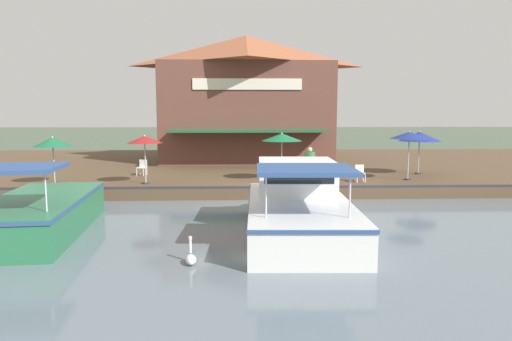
# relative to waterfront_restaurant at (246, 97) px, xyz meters

# --- Properties ---
(ground_plane) EXTENTS (220.00, 220.00, 0.00)m
(ground_plane) POSITION_rel_waterfront_restaurant_xyz_m (13.17, 1.15, -5.12)
(ground_plane) COLOR #4C5B47
(quay_deck) EXTENTS (22.00, 56.00, 0.60)m
(quay_deck) POSITION_rel_waterfront_restaurant_xyz_m (2.17, 1.15, -4.82)
(quay_deck) COLOR brown
(quay_deck) RESTS_ON ground
(quay_edge_fender) EXTENTS (0.20, 50.40, 0.10)m
(quay_edge_fender) POSITION_rel_waterfront_restaurant_xyz_m (13.07, 1.15, -4.47)
(quay_edge_fender) COLOR #2D2D33
(quay_edge_fender) RESTS_ON quay_deck
(waterfront_restaurant) EXTENTS (10.70, 12.04, 8.89)m
(waterfront_restaurant) POSITION_rel_waterfront_restaurant_xyz_m (0.00, 0.00, 0.00)
(waterfront_restaurant) COLOR brown
(waterfront_restaurant) RESTS_ON quay_deck
(patio_umbrella_far_corner) EXTENTS (1.77, 1.77, 2.28)m
(patio_umbrella_far_corner) POSITION_rel_waterfront_restaurant_xyz_m (11.47, -9.40, -2.50)
(patio_umbrella_far_corner) COLOR #B7B7B7
(patio_umbrella_far_corner) RESTS_ON quay_deck
(patio_umbrella_mid_patio_left) EXTENTS (2.29, 2.29, 2.41)m
(patio_umbrella_mid_patio_left) POSITION_rel_waterfront_restaurant_xyz_m (8.48, 9.50, -2.42)
(patio_umbrella_mid_patio_left) COLOR #B7B7B7
(patio_umbrella_mid_patio_left) RESTS_ON quay_deck
(patio_umbrella_mid_patio_right) EXTENTS (2.03, 2.03, 2.42)m
(patio_umbrella_mid_patio_right) POSITION_rel_waterfront_restaurant_xyz_m (10.64, 1.62, -2.34)
(patio_umbrella_mid_patio_right) COLOR #B7B7B7
(patio_umbrella_mid_patio_right) RESTS_ON quay_deck
(patio_umbrella_by_entrance) EXTENTS (1.94, 1.94, 2.49)m
(patio_umbrella_by_entrance) POSITION_rel_waterfront_restaurant_xyz_m (10.71, 8.08, -2.26)
(patio_umbrella_by_entrance) COLOR #B7B7B7
(patio_umbrella_by_entrance) RESTS_ON quay_deck
(patio_umbrella_back_row) EXTENTS (1.70, 1.70, 2.35)m
(patio_umbrella_back_row) POSITION_rel_waterfront_restaurant_xyz_m (11.52, -5.04, -2.40)
(patio_umbrella_back_row) COLOR #B7B7B7
(patio_umbrella_back_row) RESTS_ON quay_deck
(cafe_chair_far_corner_seat) EXTENTS (0.54, 0.54, 0.85)m
(cafe_chair_far_corner_seat) POSITION_rel_waterfront_restaurant_xyz_m (8.47, -5.85, -4.05)
(cafe_chair_far_corner_seat) COLOR white
(cafe_chair_far_corner_seat) RESTS_ON quay_deck
(cafe_chair_mid_patio) EXTENTS (0.58, 0.58, 0.85)m
(cafe_chair_mid_patio) POSITION_rel_waterfront_restaurant_xyz_m (8.60, 4.14, -4.05)
(cafe_chair_mid_patio) COLOR white
(cafe_chair_mid_patio) RESTS_ON quay_deck
(cafe_chair_facing_river) EXTENTS (0.44, 0.44, 0.85)m
(cafe_chair_facing_river) POSITION_rel_waterfront_restaurant_xyz_m (11.33, 5.44, -4.05)
(cafe_chair_facing_river) COLOR white
(cafe_chair_facing_river) RESTS_ON quay_deck
(person_at_quay_edge) EXTENTS (0.50, 0.50, 1.76)m
(person_at_quay_edge) POSITION_rel_waterfront_restaurant_xyz_m (11.70, 2.88, -3.41)
(person_at_quay_edge) COLOR gold
(person_at_quay_edge) RESTS_ON quay_deck
(motorboat_outer_channel) EXTENTS (8.59, 3.51, 2.39)m
(motorboat_outer_channel) POSITION_rel_waterfront_restaurant_xyz_m (18.27, 1.44, -4.23)
(motorboat_outer_channel) COLOR white
(motorboat_outer_channel) RESTS_ON river_water
(motorboat_fourth_along) EXTENTS (8.07, 3.45, 2.39)m
(motorboat_fourth_along) POSITION_rel_waterfront_restaurant_xyz_m (17.90, -7.15, -4.39)
(motorboat_fourth_along) COLOR #287047
(motorboat_fourth_along) RESTS_ON river_water
(swan) EXTENTS (0.62, 0.36, 0.69)m
(swan) POSITION_rel_waterfront_restaurant_xyz_m (21.92, -1.79, -4.89)
(swan) COLOR white
(swan) RESTS_ON river_water
(tree_upstream_bank) EXTENTS (4.61, 4.39, 6.97)m
(tree_upstream_bank) POSITION_rel_waterfront_restaurant_xyz_m (-6.38, -1.81, 0.13)
(tree_upstream_bank) COLOR brown
(tree_upstream_bank) RESTS_ON quay_deck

